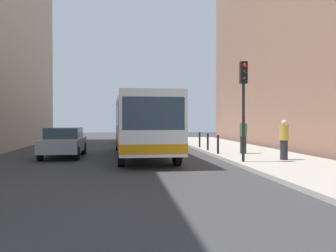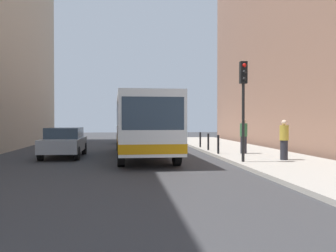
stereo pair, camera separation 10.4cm
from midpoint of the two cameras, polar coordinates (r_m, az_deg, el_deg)
The scene contains 11 objects.
ground_plane at distance 16.45m, azimuth -2.08°, elevation -5.56°, with size 80.00×80.00×0.00m, color #38383A.
sidewalk at distance 17.71m, azimuth 15.68°, elevation -4.89°, with size 4.40×40.00×0.15m, color #ADA89E.
bus at distance 18.82m, azimuth -3.90°, elevation 0.51°, with size 2.81×11.08×3.00m.
car_beside_bus at distance 19.14m, azimuth -15.62°, elevation -2.33°, with size 1.87×4.40×1.48m.
car_behind_bus at distance 29.22m, azimuth -5.61°, elevation -1.20°, with size 2.09×4.51×1.48m.
traffic_light at distance 15.39m, azimuth 11.80°, elevation 5.18°, with size 0.28×0.33×4.10m.
bollard_near at distance 18.88m, azimuth 7.95°, elevation -2.83°, with size 0.11×0.11×0.95m, color black.
bollard_mid at distance 21.06m, azimuth 6.40°, elevation -2.44°, with size 0.11×0.11×0.95m, color black.
bollard_far at distance 23.25m, azimuth 5.15°, elevation -2.13°, with size 0.11×0.11×0.95m, color black.
pedestrian_near_signal at distance 16.57m, azimuth 17.71°, elevation -2.06°, with size 0.38×0.38×1.72m.
pedestrian_mid_sidewalk at distance 19.23m, azimuth 11.79°, elevation -1.52°, with size 0.38×0.38×1.79m.
Camera 2 is at (-1.26, -16.30, 1.85)m, focal length 39.33 mm.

